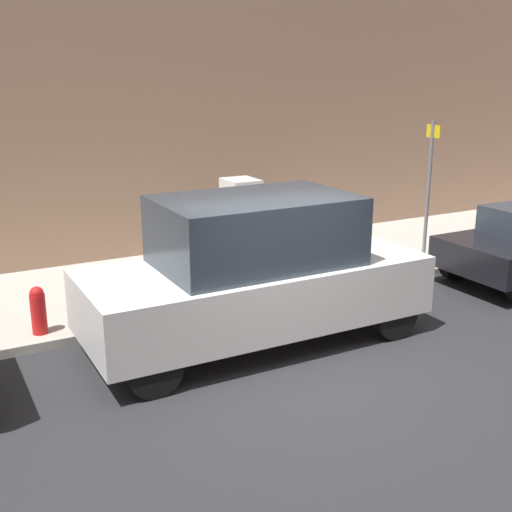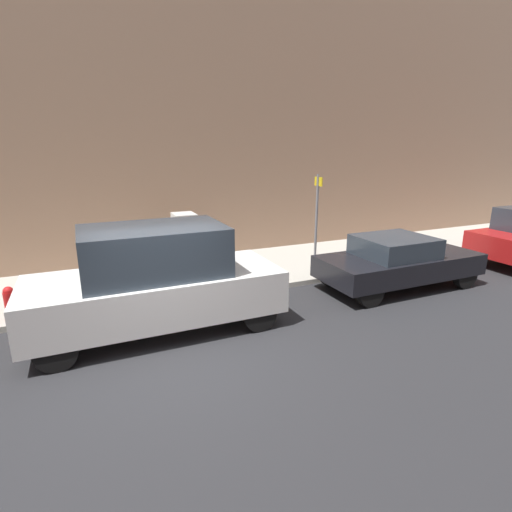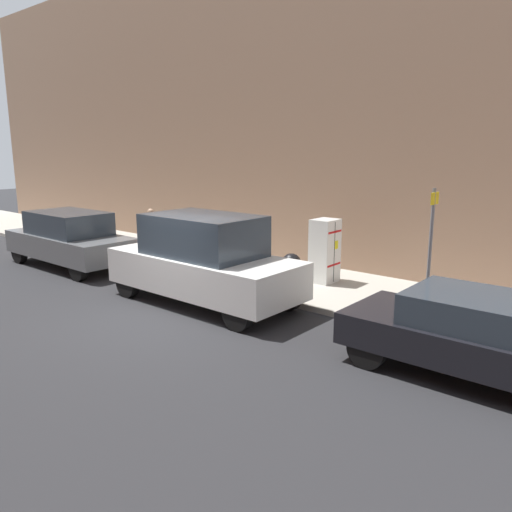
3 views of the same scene
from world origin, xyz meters
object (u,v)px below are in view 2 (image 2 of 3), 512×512
object	(u,v)px
fire_hydrant	(10,302)
parked_sedan_dark	(398,261)
trash_bag	(140,265)
parked_van_white	(156,280)
discarded_refrigerator	(185,243)
street_sign_post	(316,219)

from	to	relation	value
fire_hydrant	parked_sedan_dark	xyz separation A→B (m)	(1.47, 9.02, 0.22)
trash_bag	parked_van_white	world-z (taller)	parked_van_white
discarded_refrigerator	fire_hydrant	distance (m)	4.51
fire_hydrant	trash_bag	xyz separation A→B (m)	(-1.92, 2.89, -0.08)
street_sign_post	trash_bag	bearing A→B (deg)	-110.13
trash_bag	parked_sedan_dark	size ratio (longest dim) A/B	0.13
street_sign_post	fire_hydrant	xyz separation A→B (m)	(0.21, -7.54, -1.18)
trash_bag	parked_van_white	size ratio (longest dim) A/B	0.12
street_sign_post	parked_van_white	size ratio (longest dim) A/B	0.56
trash_bag	parked_sedan_dark	xyz separation A→B (m)	(3.38, 6.13, 0.30)
parked_van_white	street_sign_post	bearing A→B (deg)	109.42
discarded_refrigerator	parked_van_white	distance (m)	3.44
discarded_refrigerator	street_sign_post	bearing A→B (deg)	66.54
street_sign_post	fire_hydrant	world-z (taller)	street_sign_post
fire_hydrant	parked_sedan_dark	size ratio (longest dim) A/B	0.17
discarded_refrigerator	parked_van_white	size ratio (longest dim) A/B	0.35
parked_sedan_dark	discarded_refrigerator	bearing A→B (deg)	-122.91
street_sign_post	trash_bag	xyz separation A→B (m)	(-1.70, -4.65, -1.26)
fire_hydrant	trash_bag	distance (m)	3.47
parked_van_white	trash_bag	bearing A→B (deg)	177.91
trash_bag	street_sign_post	bearing A→B (deg)	69.87
street_sign_post	parked_sedan_dark	size ratio (longest dim) A/B	0.64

